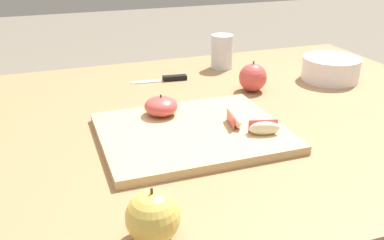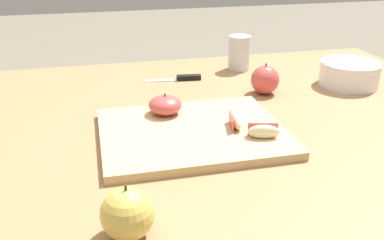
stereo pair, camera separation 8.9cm
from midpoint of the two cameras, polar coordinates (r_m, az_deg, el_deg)
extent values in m
cube|color=#9E754C|center=(1.01, 3.26, -0.52)|extent=(1.46, 0.98, 0.03)
cube|color=#9E754C|center=(1.79, 19.89, -3.94)|extent=(0.06, 0.06, 0.73)
cube|color=tan|center=(0.91, 2.82, -1.74)|extent=(0.38, 0.31, 0.02)
ellipsoid|color=#D14C47|center=(0.97, -0.93, 1.92)|extent=(0.08, 0.08, 0.04)
cylinder|color=#4C3319|center=(0.96, -0.94, 3.18)|extent=(0.00, 0.00, 0.01)
ellipsoid|color=beige|center=(0.88, 12.37, -1.58)|extent=(0.07, 0.04, 0.03)
cube|color=#D14C47|center=(0.89, 12.24, -1.26)|extent=(0.06, 0.02, 0.03)
ellipsoid|color=beige|center=(0.91, 8.77, -0.19)|extent=(0.03, 0.07, 0.03)
cube|color=#D14C47|center=(0.91, 8.06, -0.21)|extent=(0.01, 0.06, 0.03)
cube|color=silver|center=(1.25, -2.03, 5.22)|extent=(0.09, 0.03, 0.00)
cube|color=black|center=(1.26, 1.62, 5.62)|extent=(0.07, 0.03, 0.01)
sphere|color=#D14C47|center=(1.16, 11.84, 5.17)|extent=(0.08, 0.08, 0.08)
cylinder|color=#4C3319|center=(1.15, 12.00, 7.04)|extent=(0.00, 0.00, 0.01)
sphere|color=#DBBC51|center=(0.61, -4.33, -12.40)|extent=(0.08, 0.08, 0.08)
cylinder|color=#4C3319|center=(0.59, -4.45, -9.21)|extent=(0.00, 0.00, 0.01)
cylinder|color=white|center=(1.30, 22.00, 5.67)|extent=(0.16, 0.16, 0.07)
cylinder|color=white|center=(1.29, 22.04, 5.93)|extent=(0.13, 0.13, 0.06)
cylinder|color=silver|center=(1.36, 8.20, 8.77)|extent=(0.07, 0.07, 0.10)
camera|label=1|loc=(0.04, -87.14, 1.27)|focal=40.28mm
camera|label=2|loc=(0.04, 92.86, -1.27)|focal=40.28mm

